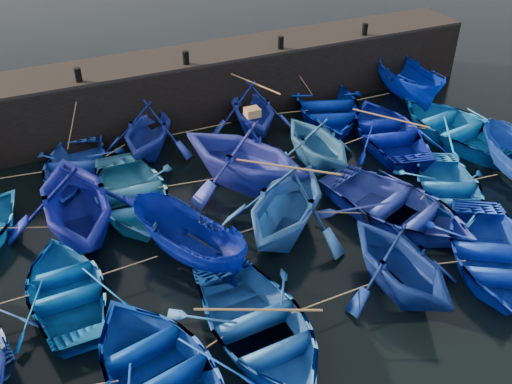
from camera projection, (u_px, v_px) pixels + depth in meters
name	position (u px, v px, depth m)	size (l,w,h in m)	color
ground	(303.00, 271.00, 15.88)	(120.00, 120.00, 0.00)	black
quay_wall	(182.00, 89.00, 23.08)	(26.00, 2.50, 2.50)	black
quay_top	(179.00, 58.00, 22.34)	(26.00, 2.50, 0.12)	black
bollard_1	(78.00, 75.00, 20.12)	(0.24, 0.24, 0.50)	black
bollard_2	(186.00, 58.00, 21.49)	(0.24, 0.24, 0.50)	black
bollard_3	(281.00, 43.00, 22.86)	(0.24, 0.24, 0.50)	black
bollard_4	(365.00, 29.00, 24.23)	(0.24, 0.24, 0.50)	black
boat_1	(74.00, 168.00, 19.54)	(3.22, 4.51, 0.93)	#143AA4
boat_2	(148.00, 129.00, 20.75)	(3.29, 3.82, 2.01)	#1B2D9D
boat_3	(252.00, 107.00, 22.17)	(3.33, 3.86, 2.03)	#1D30AB
boat_4	(327.00, 106.00, 23.32)	(3.86, 5.40, 1.12)	#001D9A
boat_5	(408.00, 82.00, 24.47)	(1.78, 4.71, 1.82)	#0320B8
boat_7	(75.00, 199.00, 16.54)	(4.23, 4.91, 2.58)	navy
boat_8	(131.00, 195.00, 18.08)	(3.55, 4.97, 1.03)	#3388D3
boat_9	(244.00, 153.00, 18.75)	(4.21, 4.89, 2.57)	#212D9F
boat_10	(318.00, 141.00, 20.04)	(3.24, 3.76, 1.98)	#2765A0
boat_11	(389.00, 131.00, 21.61)	(3.58, 5.01, 1.04)	#03128C
boat_12	(455.00, 126.00, 21.89)	(3.83, 5.35, 1.11)	blue
boat_14	(67.00, 288.00, 14.71)	(3.04, 4.26, 0.88)	#064FA6
boat_15	(188.00, 241.00, 15.76)	(1.51, 4.01, 1.55)	#000F7A
boat_16	(287.00, 202.00, 16.61)	(3.86, 4.47, 2.35)	#21559E
boat_17	(397.00, 206.00, 17.53)	(3.70, 5.17, 1.07)	#2336A3
boat_18	(449.00, 189.00, 18.48)	(3.11, 4.35, 0.90)	blue
boat_21	(159.00, 368.00, 12.54)	(3.51, 4.90, 1.02)	#012A8F
boat_22	(258.00, 326.00, 13.55)	(3.50, 4.89, 1.02)	blue
boat_23	(401.00, 261.00, 14.71)	(3.31, 3.84, 2.02)	navy
boat_24	(490.00, 253.00, 15.76)	(3.43, 4.80, 1.00)	#0D33D0
wooden_crate	(252.00, 112.00, 18.05)	(0.46, 0.40, 0.27)	#9A7243
mooring_ropes	(231.00, 159.00, 19.23)	(19.04, 11.50, 2.10)	tan
loose_oars	(302.00, 153.00, 18.02)	(10.84, 11.98, 1.40)	#99724C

